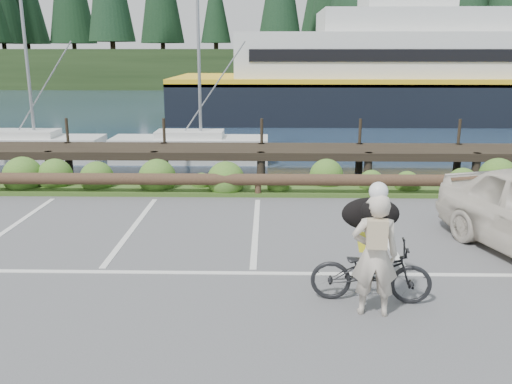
# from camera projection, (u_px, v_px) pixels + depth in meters

# --- Properties ---
(ground) EXTENTS (72.00, 72.00, 0.00)m
(ground) POSITION_uv_depth(u_px,v_px,m) (253.00, 264.00, 9.50)
(ground) COLOR #505052
(harbor_backdrop) EXTENTS (170.00, 160.00, 30.00)m
(harbor_backdrop) POSITION_uv_depth(u_px,v_px,m) (269.00, 76.00, 85.49)
(harbor_backdrop) COLOR #1B2C42
(harbor_backdrop) RESTS_ON ground
(vegetation_strip) EXTENTS (34.00, 1.60, 0.10)m
(vegetation_strip) POSITION_uv_depth(u_px,v_px,m) (258.00, 188.00, 14.61)
(vegetation_strip) COLOR #3D5B21
(vegetation_strip) RESTS_ON ground
(log_rail) EXTENTS (32.00, 0.30, 0.60)m
(log_rail) POSITION_uv_depth(u_px,v_px,m) (258.00, 197.00, 13.95)
(log_rail) COLOR #443021
(log_rail) RESTS_ON ground
(bicycle) EXTENTS (1.83, 0.80, 0.93)m
(bicycle) POSITION_uv_depth(u_px,v_px,m) (371.00, 272.00, 8.00)
(bicycle) COLOR black
(bicycle) RESTS_ON ground
(cyclist) EXTENTS (0.69, 0.49, 1.78)m
(cyclist) POSITION_uv_depth(u_px,v_px,m) (375.00, 255.00, 7.49)
(cyclist) COLOR beige
(cyclist) RESTS_ON ground
(dog) EXTENTS (0.53, 0.94, 0.52)m
(dog) POSITION_uv_depth(u_px,v_px,m) (371.00, 214.00, 8.36)
(dog) COLOR black
(dog) RESTS_ON bicycle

